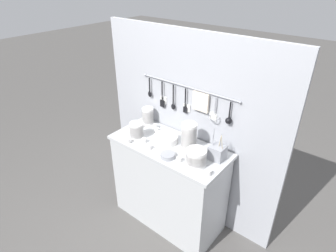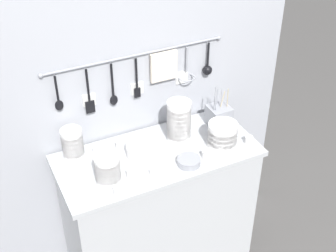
{
  "view_description": "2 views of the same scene",
  "coord_description": "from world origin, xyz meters",
  "px_view_note": "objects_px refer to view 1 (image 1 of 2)",
  "views": [
    {
      "loc": [
        1.31,
        -1.64,
        2.3
      ],
      "look_at": [
        -0.0,
        -0.01,
        1.11
      ],
      "focal_mm": 30.0,
      "sensor_mm": 36.0,
      "label": 1
    },
    {
      "loc": [
        -0.82,
        -1.81,
        2.48
      ],
      "look_at": [
        0.05,
        -0.03,
        1.09
      ],
      "focal_mm": 50.0,
      "sensor_mm": 36.0,
      "label": 2
    }
  ],
  "objects_px": {
    "plate_stack": "(166,139)",
    "cup_beside_plates": "(140,126)",
    "bowl_stack_short_front": "(137,130)",
    "bowl_stack_tall_left": "(148,116)",
    "bowl_stack_back_corner": "(196,157)",
    "cup_centre": "(134,123)",
    "cup_front_right": "(144,140)",
    "cutlery_caddy": "(217,152)",
    "cup_front_left": "(165,131)",
    "cup_by_caddy": "(208,173)",
    "cup_back_right": "(157,130)",
    "cup_back_left": "(179,159)",
    "cup_mid_row": "(128,141)",
    "bowl_stack_wide_centre": "(189,136)",
    "cup_edge_far": "(155,126)",
    "steel_mixing_bowl": "(168,155)",
    "cup_edge_near": "(149,147)"
  },
  "relations": [
    {
      "from": "bowl_stack_back_corner",
      "to": "cup_front_left",
      "type": "bearing_deg",
      "value": 156.36
    },
    {
      "from": "cup_centre",
      "to": "cup_by_caddy",
      "type": "bearing_deg",
      "value": -11.32
    },
    {
      "from": "bowl_stack_short_front",
      "to": "cup_beside_plates",
      "type": "relative_size",
      "value": 3.45
    },
    {
      "from": "cup_mid_row",
      "to": "cup_by_caddy",
      "type": "distance_m",
      "value": 0.81
    },
    {
      "from": "steel_mixing_bowl",
      "to": "plate_stack",
      "type": "bearing_deg",
      "value": 133.23
    },
    {
      "from": "plate_stack",
      "to": "cutlery_caddy",
      "type": "distance_m",
      "value": 0.5
    },
    {
      "from": "plate_stack",
      "to": "cup_front_right",
      "type": "xyz_separation_m",
      "value": [
        -0.15,
        -0.13,
        -0.01
      ]
    },
    {
      "from": "cup_mid_row",
      "to": "bowl_stack_back_corner",
      "type": "bearing_deg",
      "value": 10.29
    },
    {
      "from": "plate_stack",
      "to": "cup_mid_row",
      "type": "xyz_separation_m",
      "value": [
        -0.25,
        -0.23,
        -0.01
      ]
    },
    {
      "from": "cutlery_caddy",
      "to": "cup_front_left",
      "type": "height_order",
      "value": "cutlery_caddy"
    },
    {
      "from": "plate_stack",
      "to": "cup_edge_near",
      "type": "bearing_deg",
      "value": -102.3
    },
    {
      "from": "plate_stack",
      "to": "cup_by_caddy",
      "type": "distance_m",
      "value": 0.57
    },
    {
      "from": "cup_back_right",
      "to": "bowl_stack_wide_centre",
      "type": "bearing_deg",
      "value": -4.94
    },
    {
      "from": "bowl_stack_tall_left",
      "to": "cup_edge_near",
      "type": "relative_size",
      "value": 3.97
    },
    {
      "from": "cup_edge_near",
      "to": "bowl_stack_short_front",
      "type": "bearing_deg",
      "value": 162.29
    },
    {
      "from": "bowl_stack_wide_centre",
      "to": "cup_centre",
      "type": "relative_size",
      "value": 5.56
    },
    {
      "from": "cutlery_caddy",
      "to": "cup_centre",
      "type": "xyz_separation_m",
      "value": [
        -0.94,
        -0.03,
        -0.04
      ]
    },
    {
      "from": "bowl_stack_wide_centre",
      "to": "cutlery_caddy",
      "type": "xyz_separation_m",
      "value": [
        0.27,
        0.02,
        -0.06
      ]
    },
    {
      "from": "cup_centre",
      "to": "cup_front_right",
      "type": "relative_size",
      "value": 1.0
    },
    {
      "from": "plate_stack",
      "to": "cup_edge_near",
      "type": "xyz_separation_m",
      "value": [
        -0.04,
        -0.18,
        -0.01
      ]
    },
    {
      "from": "plate_stack",
      "to": "cup_beside_plates",
      "type": "bearing_deg",
      "value": 173.86
    },
    {
      "from": "cup_back_right",
      "to": "cup_back_left",
      "type": "distance_m",
      "value": 0.52
    },
    {
      "from": "cup_beside_plates",
      "to": "steel_mixing_bowl",
      "type": "bearing_deg",
      "value": -22.13
    },
    {
      "from": "bowl_stack_tall_left",
      "to": "bowl_stack_back_corner",
      "type": "xyz_separation_m",
      "value": [
        0.76,
        -0.26,
        -0.02
      ]
    },
    {
      "from": "cup_edge_near",
      "to": "cup_front_left",
      "type": "bearing_deg",
      "value": 103.68
    },
    {
      "from": "bowl_stack_back_corner",
      "to": "cup_by_caddy",
      "type": "xyz_separation_m",
      "value": [
        0.15,
        -0.05,
        -0.05
      ]
    },
    {
      "from": "bowl_stack_tall_left",
      "to": "cup_back_right",
      "type": "relative_size",
      "value": 3.97
    },
    {
      "from": "bowl_stack_wide_centre",
      "to": "cup_centre",
      "type": "xyz_separation_m",
      "value": [
        -0.67,
        -0.01,
        -0.1
      ]
    },
    {
      "from": "cup_centre",
      "to": "cup_edge_far",
      "type": "bearing_deg",
      "value": 21.24
    },
    {
      "from": "bowl_stack_back_corner",
      "to": "cup_by_caddy",
      "type": "height_order",
      "value": "bowl_stack_back_corner"
    },
    {
      "from": "cup_front_left",
      "to": "cup_back_left",
      "type": "bearing_deg",
      "value": -36.07
    },
    {
      "from": "steel_mixing_bowl",
      "to": "cup_back_left",
      "type": "xyz_separation_m",
      "value": [
        0.11,
        0.01,
        0.0
      ]
    },
    {
      "from": "bowl_stack_back_corner",
      "to": "cup_front_left",
      "type": "height_order",
      "value": "bowl_stack_back_corner"
    },
    {
      "from": "bowl_stack_tall_left",
      "to": "cup_edge_far",
      "type": "height_order",
      "value": "bowl_stack_tall_left"
    },
    {
      "from": "bowl_stack_back_corner",
      "to": "cup_beside_plates",
      "type": "relative_size",
      "value": 3.69
    },
    {
      "from": "bowl_stack_back_corner",
      "to": "cup_front_left",
      "type": "distance_m",
      "value": 0.57
    },
    {
      "from": "bowl_stack_tall_left",
      "to": "cup_back_left",
      "type": "height_order",
      "value": "bowl_stack_tall_left"
    },
    {
      "from": "plate_stack",
      "to": "cup_back_right",
      "type": "height_order",
      "value": "plate_stack"
    },
    {
      "from": "bowl_stack_wide_centre",
      "to": "plate_stack",
      "type": "relative_size",
      "value": 1.1
    },
    {
      "from": "cup_back_left",
      "to": "cup_back_right",
      "type": "bearing_deg",
      "value": 151.53
    },
    {
      "from": "cup_edge_far",
      "to": "plate_stack",
      "type": "bearing_deg",
      "value": -27.53
    },
    {
      "from": "bowl_stack_short_front",
      "to": "cup_edge_far",
      "type": "height_order",
      "value": "bowl_stack_short_front"
    },
    {
      "from": "cup_back_left",
      "to": "cup_mid_row",
      "type": "bearing_deg",
      "value": -172.8
    },
    {
      "from": "bowl_stack_tall_left",
      "to": "cutlery_caddy",
      "type": "relative_size",
      "value": 0.63
    },
    {
      "from": "cup_back_right",
      "to": "cup_centre",
      "type": "height_order",
      "value": "same"
    },
    {
      "from": "bowl_stack_back_corner",
      "to": "steel_mixing_bowl",
      "type": "relative_size",
      "value": 1.31
    },
    {
      "from": "plate_stack",
      "to": "cutlery_caddy",
      "type": "bearing_deg",
      "value": 8.25
    },
    {
      "from": "steel_mixing_bowl",
      "to": "cup_front_left",
      "type": "xyz_separation_m",
      "value": [
        -0.27,
        0.29,
        0.0
      ]
    },
    {
      "from": "cup_front_left",
      "to": "cup_edge_far",
      "type": "bearing_deg",
      "value": 176.04
    },
    {
      "from": "bowl_stack_short_front",
      "to": "cup_back_left",
      "type": "height_order",
      "value": "bowl_stack_short_front"
    }
  ]
}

